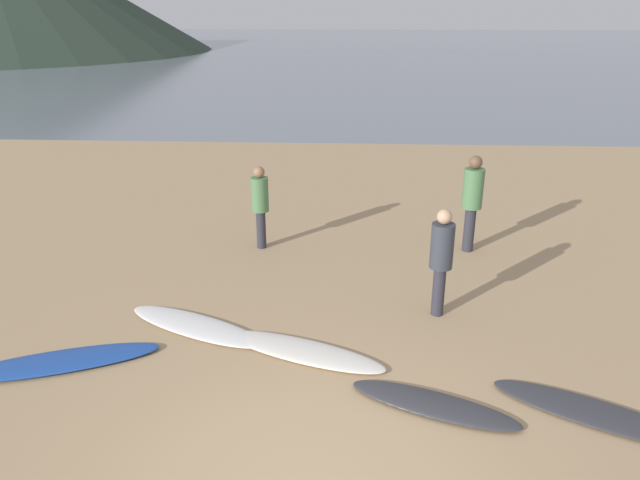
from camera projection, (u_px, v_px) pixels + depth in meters
ground_plane at (335, 192)px, 14.95m from camera, size 120.00×120.00×0.20m
ocean_water at (350, 46)px, 66.13m from camera, size 140.00×100.00×0.01m
surfboard_0 at (58, 362)px, 7.55m from camera, size 2.55×1.42×0.09m
surfboard_1 at (196, 326)px, 8.40m from camera, size 2.32×1.50×0.08m
surfboard_2 at (304, 351)px, 7.79m from camera, size 2.31×1.33×0.09m
surfboard_3 at (434, 404)px, 6.74m from camera, size 2.00×1.19×0.09m
surfboard_4 at (594, 413)px, 6.62m from camera, size 2.24×1.54×0.07m
person_0 at (472, 196)px, 10.71m from camera, size 0.36×0.36×1.80m
person_1 at (260, 201)px, 10.90m from camera, size 0.32×0.32×1.57m
person_2 at (441, 254)px, 8.46m from camera, size 0.33×0.33×1.63m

